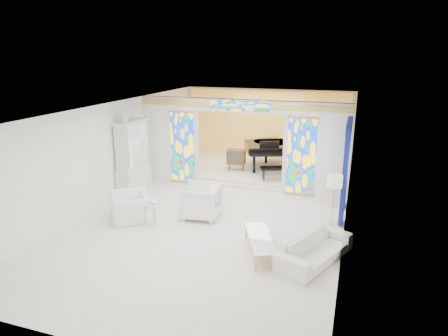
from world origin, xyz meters
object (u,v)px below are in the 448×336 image
(armchair_left, at_px, (130,207))
(armchair_right, at_px, (200,201))
(sofa, at_px, (315,248))
(coffee_table, at_px, (260,238))
(china_cabinet, at_px, (133,157))
(grand_piano, at_px, (270,147))
(tv_console, at_px, (236,157))

(armchair_left, xyz_separation_m, armchair_right, (1.78, 0.74, 0.11))
(sofa, relative_size, coffee_table, 1.16)
(armchair_left, relative_size, armchair_right, 1.07)
(china_cabinet, height_order, grand_piano, china_cabinet)
(sofa, relative_size, grand_piano, 0.64)
(grand_piano, relative_size, tv_console, 4.16)
(armchair_right, distance_m, coffee_table, 2.54)
(china_cabinet, relative_size, sofa, 1.31)
(china_cabinet, relative_size, coffee_table, 1.52)
(china_cabinet, relative_size, grand_piano, 0.84)
(armchair_right, xyz_separation_m, sofa, (3.30, -1.46, -0.17))
(coffee_table, distance_m, grand_piano, 6.67)
(armchair_left, xyz_separation_m, sofa, (5.07, -0.72, -0.06))
(coffee_table, height_order, grand_piano, grand_piano)
(grand_piano, bearing_deg, china_cabinet, -157.39)
(grand_piano, height_order, tv_console, grand_piano)
(sofa, xyz_separation_m, coffee_table, (-1.23, -0.02, 0.05))
(china_cabinet, height_order, tv_console, china_cabinet)
(china_cabinet, xyz_separation_m, armchair_right, (2.87, -1.30, -0.70))
(china_cabinet, bearing_deg, coffee_table, -29.43)
(armchair_left, distance_m, coffee_table, 3.91)
(sofa, bearing_deg, china_cabinet, 89.25)
(tv_console, bearing_deg, sofa, -65.76)
(coffee_table, height_order, tv_console, tv_console)
(armchair_right, bearing_deg, armchair_left, -73.09)
(china_cabinet, height_order, armchair_right, china_cabinet)
(tv_console, bearing_deg, grand_piano, 29.67)
(grand_piano, bearing_deg, coffee_table, -102.12)
(coffee_table, relative_size, grand_piano, 0.55)
(armchair_right, relative_size, grand_piano, 0.32)
(armchair_left, height_order, sofa, armchair_left)
(grand_piano, bearing_deg, sofa, -92.06)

